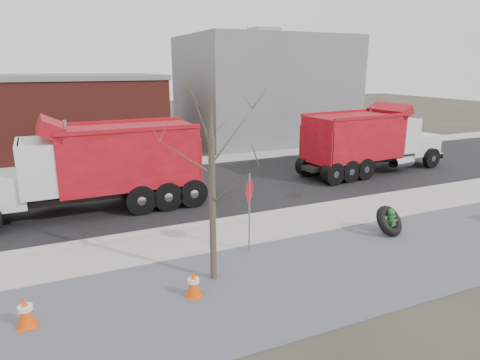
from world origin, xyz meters
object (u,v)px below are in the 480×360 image
stop_sign (249,199)px  truck_tire (389,221)px  fire_hydrant (390,222)px  dump_truck_red_b (96,164)px  dump_truck_red_a (370,139)px

stop_sign → truck_tire: bearing=-30.5°
fire_hydrant → dump_truck_red_b: (-9.09, 6.80, 1.55)m
stop_sign → dump_truck_red_a: 12.60m
stop_sign → dump_truck_red_b: dump_truck_red_b is taller
truck_tire → dump_truck_red_b: size_ratio=0.15×
fire_hydrant → stop_sign: 5.42m
fire_hydrant → truck_tire: 0.13m
truck_tire → stop_sign: size_ratio=0.52×
truck_tire → dump_truck_red_a: size_ratio=0.15×
fire_hydrant → dump_truck_red_a: (5.40, 7.49, 1.46)m
dump_truck_red_b → truck_tire: bearing=141.7°
fire_hydrant → dump_truck_red_b: 11.46m
stop_sign → dump_truck_red_b: 7.24m
stop_sign → dump_truck_red_b: bearing=100.1°
fire_hydrant → dump_truck_red_a: size_ratio=0.10×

